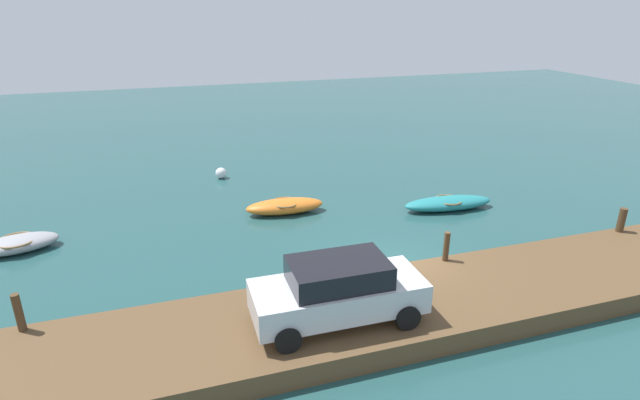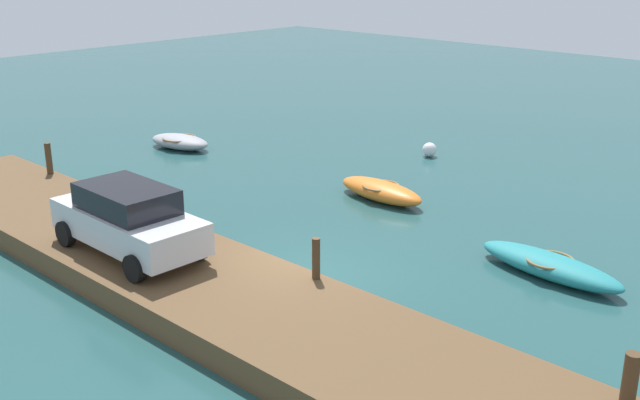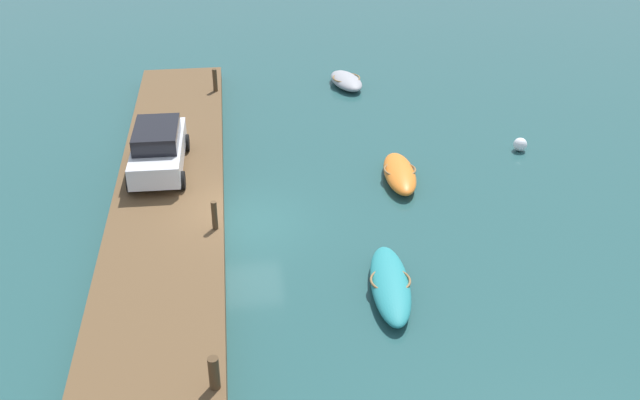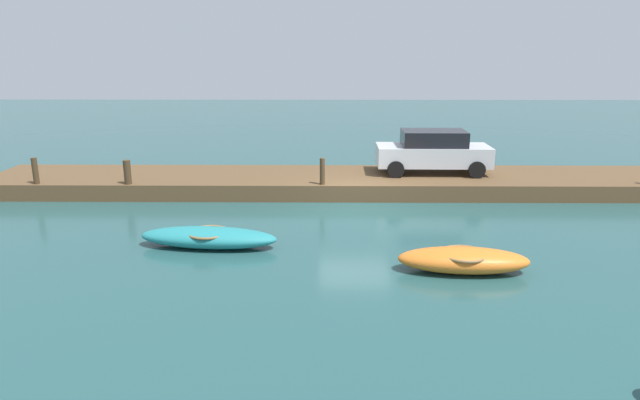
# 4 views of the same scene
# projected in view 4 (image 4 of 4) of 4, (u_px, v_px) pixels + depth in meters

# --- Properties ---
(ground_plane) EXTENTS (84.00, 84.00, 0.00)m
(ground_plane) POSITION_uv_depth(u_px,v_px,m) (355.00, 207.00, 19.67)
(ground_plane) COLOR #234C4C
(dock_platform) EXTENTS (27.96, 3.72, 0.61)m
(dock_platform) POSITION_uv_depth(u_px,v_px,m) (352.00, 182.00, 21.98)
(dock_platform) COLOR brown
(dock_platform) RESTS_ON ground_plane
(rowboat_orange) EXTENTS (3.30, 1.34, 0.61)m
(rowboat_orange) POSITION_uv_depth(u_px,v_px,m) (463.00, 260.00, 13.93)
(rowboat_orange) COLOR orange
(rowboat_orange) RESTS_ON ground_plane
(rowboat_teal) EXTENTS (3.96, 1.48, 0.56)m
(rowboat_teal) POSITION_uv_depth(u_px,v_px,m) (208.00, 237.00, 15.68)
(rowboat_teal) COLOR teal
(rowboat_teal) RESTS_ON ground_plane
(mooring_post_mid_west) EXTENTS (0.18, 0.18, 0.97)m
(mooring_post_mid_west) POSITION_uv_depth(u_px,v_px,m) (322.00, 171.00, 20.23)
(mooring_post_mid_west) COLOR #47331E
(mooring_post_mid_west) RESTS_ON dock_platform
(mooring_post_mid_east) EXTENTS (0.26, 0.26, 0.87)m
(mooring_post_mid_east) POSITION_uv_depth(u_px,v_px,m) (127.00, 172.00, 20.31)
(mooring_post_mid_east) COLOR #47331E
(mooring_post_mid_east) RESTS_ON dock_platform
(mooring_post_east) EXTENTS (0.20, 0.20, 0.96)m
(mooring_post_east) POSITION_uv_depth(u_px,v_px,m) (35.00, 171.00, 20.33)
(mooring_post_east) COLOR #47331E
(mooring_post_east) RESTS_ON dock_platform
(parked_car) EXTENTS (4.39, 2.01, 1.68)m
(parked_car) POSITION_uv_depth(u_px,v_px,m) (433.00, 151.00, 22.00)
(parked_car) COLOR silver
(parked_car) RESTS_ON dock_platform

